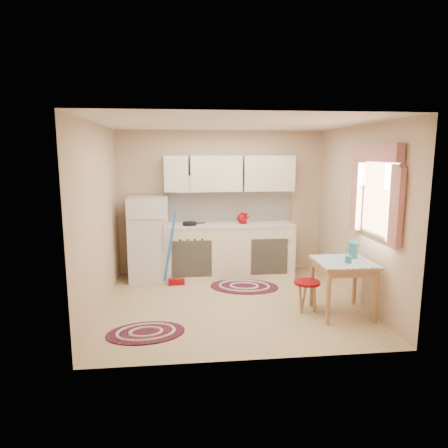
{
  "coord_description": "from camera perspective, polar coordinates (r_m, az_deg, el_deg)",
  "views": [
    {
      "loc": [
        -0.71,
        -5.37,
        2.11
      ],
      "look_at": [
        -0.1,
        0.25,
        1.11
      ],
      "focal_mm": 32.0,
      "sensor_mm": 36.0,
      "label": 1
    }
  ],
  "objects": [
    {
      "name": "rug_left",
      "position": [
        4.99,
        -11.1,
        -15.0
      ],
      "size": [
        1.0,
        0.73,
        0.02
      ],
      "primitive_type": null,
      "rotation": [
        0.0,
        0.0,
        0.12
      ],
      "color": "maroon",
      "rests_on": "ground"
    },
    {
      "name": "rug_center",
      "position": [
        6.47,
        2.9,
        -8.9
      ],
      "size": [
        1.23,
        0.96,
        0.02
      ],
      "primitive_type": null,
      "rotation": [
        0.0,
        0.0,
        -0.23
      ],
      "color": "maroon",
      "rests_on": "ground"
    },
    {
      "name": "fridge",
      "position": [
        6.78,
        -10.65,
        -2.09
      ],
      "size": [
        0.65,
        0.6,
        1.4
      ],
      "primitive_type": "cube",
      "color": "silver",
      "rests_on": "ground"
    },
    {
      "name": "mug",
      "position": [
        5.35,
        17.34,
        -4.89
      ],
      "size": [
        0.1,
        0.1,
        0.1
      ],
      "primitive_type": "cylinder",
      "rotation": [
        0.0,
        0.0,
        0.19
      ],
      "color": "teal",
      "rests_on": "table"
    },
    {
      "name": "coffee_pot",
      "position": [
        5.58,
        17.96,
        -3.29
      ],
      "size": [
        0.15,
        0.13,
        0.29
      ],
      "primitive_type": null,
      "rotation": [
        0.0,
        0.0,
        0.06
      ],
      "color": "teal",
      "rests_on": "table"
    },
    {
      "name": "red_canister",
      "position": [
        6.84,
        2.9,
        0.73
      ],
      "size": [
        0.12,
        0.12,
        0.16
      ],
      "primitive_type": "cylinder",
      "rotation": [
        0.0,
        0.0,
        -0.28
      ],
      "color": "maroon",
      "rests_on": "countertop"
    },
    {
      "name": "table",
      "position": [
        5.55,
        16.55,
        -8.74
      ],
      "size": [
        0.72,
        0.72,
        0.72
      ],
      "primitive_type": "cube",
      "color": "tan",
      "rests_on": "ground"
    },
    {
      "name": "countertop",
      "position": [
        6.82,
        0.5,
        -0.14
      ],
      "size": [
        2.27,
        0.62,
        0.04
      ],
      "primitive_type": "cube",
      "color": "beige",
      "rests_on": "base_cabinets"
    },
    {
      "name": "frying_pan",
      "position": [
        6.72,
        -4.94,
        0.05
      ],
      "size": [
        0.27,
        0.27,
        0.05
      ],
      "primitive_type": "cylinder",
      "rotation": [
        0.0,
        0.0,
        0.13
      ],
      "color": "black",
      "rests_on": "countertop"
    },
    {
      "name": "broom",
      "position": [
        6.44,
        -6.9,
        -3.55
      ],
      "size": [
        0.29,
        0.13,
        1.2
      ],
      "primitive_type": null,
      "rotation": [
        0.0,
        0.0,
        0.05
      ],
      "color": "blue",
      "rests_on": "ground"
    },
    {
      "name": "room_shell",
      "position": [
        5.69,
        2.57,
        4.89
      ],
      "size": [
        3.64,
        3.6,
        2.52
      ],
      "color": "tan",
      "rests_on": "ground"
    },
    {
      "name": "base_cabinets",
      "position": [
        6.92,
        0.49,
        -3.9
      ],
      "size": [
        2.25,
        0.6,
        0.88
      ],
      "primitive_type": "cube",
      "color": "silver",
      "rests_on": "ground"
    },
    {
      "name": "stool",
      "position": [
        5.57,
        11.71,
        -10.07
      ],
      "size": [
        0.37,
        0.37,
        0.42
      ],
      "primitive_type": "cylinder",
      "rotation": [
        0.0,
        0.0,
        -0.05
      ],
      "color": "maroon",
      "rests_on": "ground"
    },
    {
      "name": "red_kettle",
      "position": [
        6.83,
        2.55,
        0.81
      ],
      "size": [
        0.23,
        0.22,
        0.18
      ],
      "primitive_type": null,
      "rotation": [
        0.0,
        0.0,
        0.33
      ],
      "color": "maroon",
      "rests_on": "countertop"
    }
  ]
}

